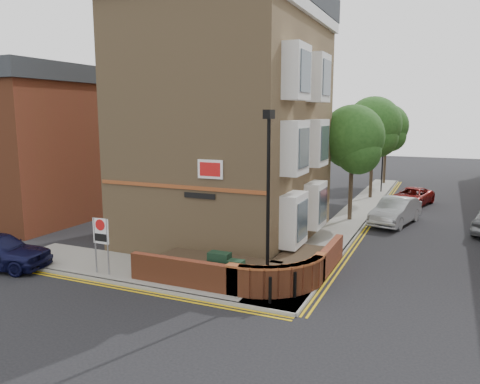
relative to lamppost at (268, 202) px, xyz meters
name	(u,v)px	position (x,y,z in m)	size (l,w,h in m)	color
ground	(211,301)	(-1.60, -1.20, -3.34)	(120.00, 120.00, 0.00)	black
pavement_corner	(150,272)	(-5.10, 0.30, -3.28)	(13.00, 3.00, 0.12)	gray
pavement_main	(355,214)	(0.40, 14.80, -3.28)	(2.00, 32.00, 0.12)	gray
kerb_side	(126,284)	(-5.10, -1.20, -3.28)	(13.00, 0.15, 0.12)	gray
kerb_main_near	(372,215)	(1.40, 14.80, -3.28)	(0.15, 32.00, 0.12)	gray
yellow_lines_side	(122,288)	(-5.10, -1.45, -3.34)	(13.00, 0.28, 0.01)	gold
yellow_lines_main	(376,216)	(1.65, 14.80, -3.34)	(0.28, 32.00, 0.01)	gold
corner_building	(233,115)	(-4.44, 6.80, 2.88)	(8.95, 10.40, 13.60)	#8F724C
garden_wall	(240,278)	(-1.60, 1.30, -3.34)	(6.80, 6.00, 1.20)	brown
lamppost	(268,202)	(0.00, 0.00, 0.00)	(0.25, 0.50, 6.30)	black
utility_cabinet_large	(219,268)	(-1.90, 0.10, -2.62)	(0.80, 0.45, 1.20)	black
utility_cabinet_small	(236,275)	(-1.10, -0.20, -2.67)	(0.55, 0.40, 1.10)	black
bollard_near	(270,290)	(0.40, -0.80, -2.77)	(0.11, 0.11, 0.90)	black
bollard_far	(295,285)	(1.00, 0.00, -2.77)	(0.11, 0.11, 0.90)	black
zone_sign	(101,236)	(-6.60, -0.70, -1.70)	(0.72, 0.07, 2.20)	slate
side_building	(51,143)	(-16.60, 6.80, 1.20)	(6.40, 10.40, 9.00)	brown
tree_near	(353,141)	(0.40, 12.85, 1.36)	(3.64, 3.65, 6.70)	#382B1E
tree_mid	(373,129)	(0.40, 20.85, 1.85)	(4.03, 4.03, 7.42)	#382B1E
tree_far	(386,129)	(0.40, 28.85, 1.57)	(3.81, 3.81, 7.00)	#382B1E
traffic_light_assembly	(383,158)	(0.80, 23.80, -0.56)	(0.20, 0.16, 4.20)	black
silver_car_near	(395,211)	(2.95, 13.06, -2.58)	(1.62, 4.63, 1.53)	#A6ABAE
red_car_main	(412,197)	(3.40, 19.38, -2.73)	(2.04, 4.42, 1.23)	maroon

